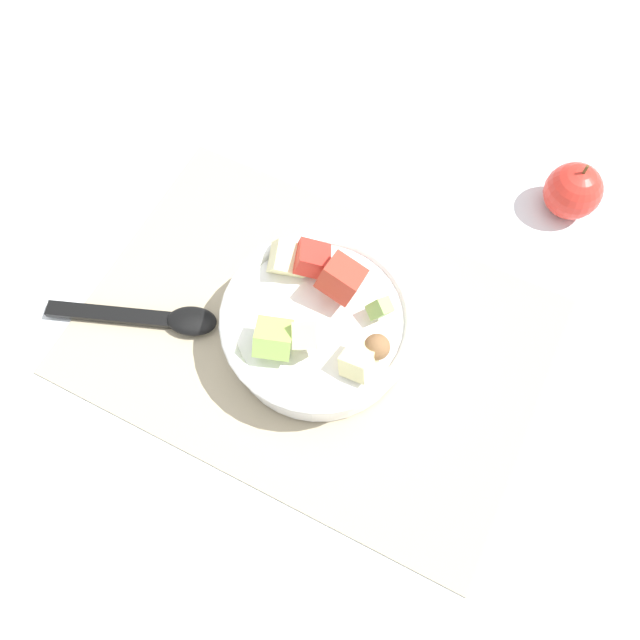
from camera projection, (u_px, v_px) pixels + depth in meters
ground_plane at (312, 337)px, 0.72m from camera, size 2.40×2.40×0.00m
placemat at (312, 336)px, 0.71m from camera, size 0.50×0.35×0.01m
salad_bowl at (320, 322)px, 0.68m from camera, size 0.21×0.21×0.11m
serving_spoon at (160, 318)px, 0.71m from camera, size 0.19×0.09×0.01m
whole_apple at (573, 191)px, 0.76m from camera, size 0.07×0.07×0.08m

